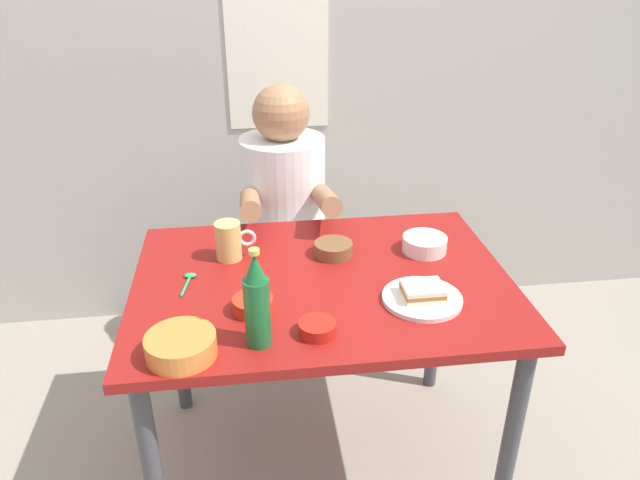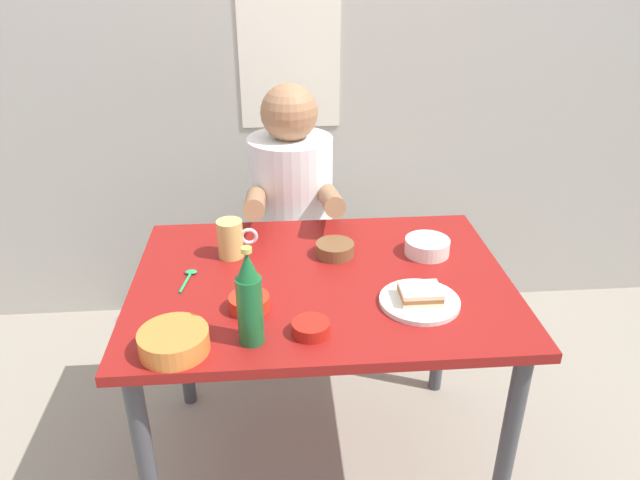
{
  "view_description": "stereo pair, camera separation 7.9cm",
  "coord_description": "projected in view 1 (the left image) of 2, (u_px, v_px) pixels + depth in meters",
  "views": [
    {
      "loc": [
        -0.2,
        -1.49,
        1.64
      ],
      "look_at": [
        0.0,
        0.05,
        0.84
      ],
      "focal_mm": 33.35,
      "sensor_mm": 36.0,
      "label": 1
    },
    {
      "loc": [
        -0.12,
        -1.49,
        1.64
      ],
      "look_at": [
        0.0,
        0.05,
        0.84
      ],
      "focal_mm": 33.35,
      "sensor_mm": 36.0,
      "label": 2
    }
  ],
  "objects": [
    {
      "name": "soup_bowl_orange",
      "position": [
        181.0,
        345.0,
        1.41
      ],
      "size": [
        0.17,
        0.17,
        0.05
      ],
      "color": "orange",
      "rests_on": "dining_table"
    },
    {
      "name": "plate_orange",
      "position": [
        422.0,
        299.0,
        1.63
      ],
      "size": [
        0.22,
        0.22,
        0.01
      ],
      "primitive_type": "cylinder",
      "color": "silver",
      "rests_on": "dining_table"
    },
    {
      "name": "sauce_bowl_chili",
      "position": [
        253.0,
        304.0,
        1.58
      ],
      "size": [
        0.11,
        0.11,
        0.04
      ],
      "color": "red",
      "rests_on": "dining_table"
    },
    {
      "name": "sambal_bowl_red",
      "position": [
        317.0,
        328.0,
        1.49
      ],
      "size": [
        0.1,
        0.1,
        0.03
      ],
      "color": "#B21E14",
      "rests_on": "dining_table"
    },
    {
      "name": "person_seated",
      "position": [
        284.0,
        191.0,
        2.27
      ],
      "size": [
        0.33,
        0.56,
        0.72
      ],
      "color": "white",
      "rests_on": "stool"
    },
    {
      "name": "beer_mug",
      "position": [
        229.0,
        241.0,
        1.82
      ],
      "size": [
        0.13,
        0.08,
        0.12
      ],
      "color": "#D1BC66",
      "rests_on": "dining_table"
    },
    {
      "name": "condiment_bowl_brown",
      "position": [
        333.0,
        248.0,
        1.86
      ],
      "size": [
        0.12,
        0.12,
        0.04
      ],
      "color": "brown",
      "rests_on": "dining_table"
    },
    {
      "name": "sandwich",
      "position": [
        423.0,
        291.0,
        1.62
      ],
      "size": [
        0.11,
        0.09,
        0.04
      ],
      "color": "beige",
      "rests_on": "plate_orange"
    },
    {
      "name": "ground_plane",
      "position": [
        322.0,
        459.0,
        2.08
      ],
      "size": [
        6.0,
        6.0,
        0.0
      ],
      "primitive_type": "plane",
      "color": "gray"
    },
    {
      "name": "dining_table",
      "position": [
        322.0,
        305.0,
        1.78
      ],
      "size": [
        1.1,
        0.8,
        0.74
      ],
      "color": "maroon",
      "rests_on": "ground"
    },
    {
      "name": "spoon",
      "position": [
        188.0,
        280.0,
        1.72
      ],
      "size": [
        0.04,
        0.12,
        0.01
      ],
      "color": "#26A559",
      "rests_on": "dining_table"
    },
    {
      "name": "rice_bowl_white",
      "position": [
        425.0,
        243.0,
        1.88
      ],
      "size": [
        0.14,
        0.14,
        0.05
      ],
      "color": "silver",
      "rests_on": "dining_table"
    },
    {
      "name": "wall_back",
      "position": [
        288.0,
        28.0,
        2.41
      ],
      "size": [
        4.4,
        0.09,
        2.6
      ],
      "color": "#ADA89E",
      "rests_on": "ground"
    },
    {
      "name": "stool",
      "position": [
        286.0,
        283.0,
        2.47
      ],
      "size": [
        0.34,
        0.34,
        0.45
      ],
      "color": "#4C4C51",
      "rests_on": "ground"
    },
    {
      "name": "beer_bottle",
      "position": [
        257.0,
        302.0,
        1.41
      ],
      "size": [
        0.06,
        0.06,
        0.26
      ],
      "color": "#19602D",
      "rests_on": "dining_table"
    }
  ]
}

